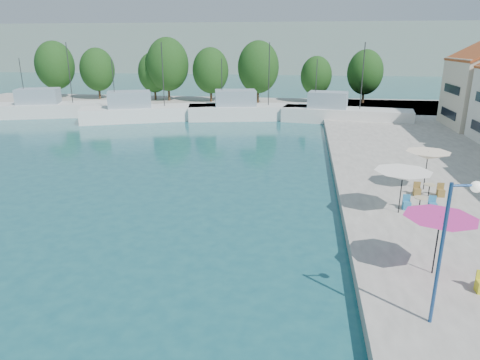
% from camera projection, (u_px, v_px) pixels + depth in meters
% --- Properties ---
extents(quay_far, '(90.00, 16.00, 0.60)m').
position_uv_depth(quay_far, '(231.00, 105.00, 67.88)').
color(quay_far, gray).
rests_on(quay_far, ground).
extents(hill_west, '(180.00, 40.00, 16.00)m').
position_uv_depth(hill_west, '(215.00, 48.00, 156.23)').
color(hill_west, gray).
rests_on(hill_west, ground).
extents(hill_east, '(140.00, 40.00, 12.00)m').
position_uv_depth(hill_east, '(403.00, 53.00, 165.63)').
color(hill_east, gray).
rests_on(hill_east, ground).
extents(trawler_01, '(18.03, 9.96, 10.20)m').
position_uv_depth(trawler_01, '(57.00, 108.00, 59.13)').
color(trawler_01, silver).
rests_on(trawler_01, ground).
extents(trawler_02, '(18.11, 11.07, 10.20)m').
position_uv_depth(trawler_02, '(148.00, 112.00, 55.92)').
color(trawler_02, white).
rests_on(trawler_02, ground).
extents(trawler_03, '(18.20, 8.38, 10.20)m').
position_uv_depth(trawler_03, '(252.00, 111.00, 57.04)').
color(trawler_03, silver).
rests_on(trawler_03, ground).
extents(trawler_04, '(16.46, 6.45, 10.20)m').
position_uv_depth(trawler_04, '(343.00, 114.00, 54.37)').
color(trawler_04, silver).
rests_on(trawler_04, ground).
extents(tree_01, '(6.43, 6.43, 9.53)m').
position_uv_depth(tree_01, '(55.00, 65.00, 72.56)').
color(tree_01, '#3F2B19').
rests_on(tree_01, quay_far).
extents(tree_02, '(5.68, 5.68, 8.41)m').
position_uv_depth(tree_02, '(97.00, 70.00, 71.59)').
color(tree_02, '#3F2B19').
rests_on(tree_02, quay_far).
extents(tree_03, '(5.24, 5.24, 7.75)m').
position_uv_depth(tree_03, '(154.00, 72.00, 70.57)').
color(tree_03, '#3F2B19').
rests_on(tree_03, quay_far).
extents(tree_04, '(6.79, 6.79, 10.05)m').
position_uv_depth(tree_04, '(168.00, 64.00, 69.06)').
color(tree_04, '#3F2B19').
rests_on(tree_04, quay_far).
extents(tree_05, '(5.75, 5.75, 8.51)m').
position_uv_depth(tree_05, '(211.00, 71.00, 68.00)').
color(tree_05, '#3F2B19').
rests_on(tree_05, quay_far).
extents(tree_06, '(6.44, 6.44, 9.53)m').
position_uv_depth(tree_06, '(258.00, 67.00, 66.56)').
color(tree_06, '#3F2B19').
rests_on(tree_06, quay_far).
extents(tree_07, '(4.88, 4.88, 7.22)m').
position_uv_depth(tree_07, '(316.00, 76.00, 67.33)').
color(tree_07, '#3F2B19').
rests_on(tree_07, quay_far).
extents(tree_08, '(5.55, 5.55, 8.21)m').
position_uv_depth(tree_08, '(365.00, 72.00, 66.81)').
color(tree_08, '#3F2B19').
rests_on(tree_08, quay_far).
extents(umbrella_pink, '(2.90, 2.90, 2.50)m').
position_uv_depth(umbrella_pink, '(440.00, 223.00, 16.99)').
color(umbrella_pink, black).
rests_on(umbrella_pink, quay_right).
extents(umbrella_white, '(3.11, 3.11, 2.44)m').
position_uv_depth(umbrella_white, '(403.00, 175.00, 23.30)').
color(umbrella_white, black).
rests_on(umbrella_white, quay_right).
extents(umbrella_cream, '(2.77, 2.77, 2.52)m').
position_uv_depth(umbrella_cream, '(428.00, 156.00, 27.11)').
color(umbrella_cream, black).
rests_on(umbrella_cream, quay_right).
extents(cafe_table_02, '(1.82, 0.70, 0.76)m').
position_uv_depth(cafe_table_02, '(419.00, 205.00, 24.27)').
color(cafe_table_02, black).
rests_on(cafe_table_02, quay_right).
extents(cafe_table_03, '(1.82, 0.70, 0.76)m').
position_uv_depth(cafe_table_03, '(429.00, 192.00, 26.50)').
color(cafe_table_03, black).
rests_on(cafe_table_03, quay_right).
extents(street_lamp, '(1.02, 0.40, 5.03)m').
position_uv_depth(street_lamp, '(454.00, 228.00, 13.53)').
color(street_lamp, navy).
rests_on(street_lamp, quay_right).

